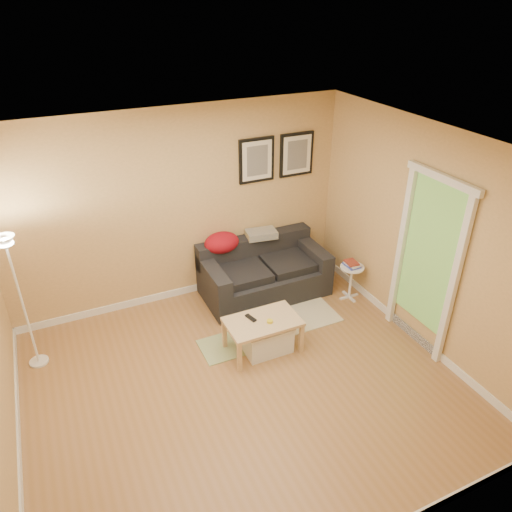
{
  "coord_description": "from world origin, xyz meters",
  "views": [
    {
      "loc": [
        -1.51,
        -3.6,
        3.8
      ],
      "look_at": [
        0.55,
        0.85,
        1.05
      ],
      "focal_mm": 33.83,
      "sensor_mm": 36.0,
      "label": 1
    }
  ],
  "objects_px": {
    "coffee_table": "(263,335)",
    "book_stack": "(352,264)",
    "side_table": "(351,282)",
    "floor_lamp": "(23,307)",
    "storage_bin": "(266,337)",
    "sofa": "(265,270)"
  },
  "relations": [
    {
      "from": "storage_bin",
      "to": "book_stack",
      "type": "distance_m",
      "value": 1.66
    },
    {
      "from": "sofa",
      "to": "coffee_table",
      "type": "height_order",
      "value": "sofa"
    },
    {
      "from": "coffee_table",
      "to": "book_stack",
      "type": "distance_m",
      "value": 1.69
    },
    {
      "from": "sofa",
      "to": "book_stack",
      "type": "height_order",
      "value": "sofa"
    },
    {
      "from": "coffee_table",
      "to": "storage_bin",
      "type": "xyz_separation_m",
      "value": [
        0.04,
        -0.02,
        -0.04
      ]
    },
    {
      "from": "side_table",
      "to": "floor_lamp",
      "type": "distance_m",
      "value": 4.07
    },
    {
      "from": "sofa",
      "to": "side_table",
      "type": "relative_size",
      "value": 3.42
    },
    {
      "from": "coffee_table",
      "to": "storage_bin",
      "type": "relative_size",
      "value": 1.51
    },
    {
      "from": "floor_lamp",
      "to": "storage_bin",
      "type": "bearing_deg",
      "value": -19.74
    },
    {
      "from": "coffee_table",
      "to": "side_table",
      "type": "xyz_separation_m",
      "value": [
        1.57,
        0.49,
        0.04
      ]
    },
    {
      "from": "side_table",
      "to": "book_stack",
      "type": "bearing_deg",
      "value": 80.19
    },
    {
      "from": "storage_bin",
      "to": "floor_lamp",
      "type": "height_order",
      "value": "floor_lamp"
    },
    {
      "from": "side_table",
      "to": "floor_lamp",
      "type": "xyz_separation_m",
      "value": [
        -4.02,
        0.39,
        0.53
      ]
    },
    {
      "from": "side_table",
      "to": "book_stack",
      "type": "xyz_separation_m",
      "value": [
        0.0,
        0.02,
        0.28
      ]
    },
    {
      "from": "coffee_table",
      "to": "floor_lamp",
      "type": "relative_size",
      "value": 0.52
    },
    {
      "from": "book_stack",
      "to": "floor_lamp",
      "type": "bearing_deg",
      "value": -175.02
    },
    {
      "from": "storage_bin",
      "to": "floor_lamp",
      "type": "relative_size",
      "value": 0.34
    },
    {
      "from": "coffee_table",
      "to": "side_table",
      "type": "distance_m",
      "value": 1.65
    },
    {
      "from": "storage_bin",
      "to": "side_table",
      "type": "relative_size",
      "value": 1.14
    },
    {
      "from": "sofa",
      "to": "coffee_table",
      "type": "relative_size",
      "value": 1.99
    },
    {
      "from": "coffee_table",
      "to": "side_table",
      "type": "relative_size",
      "value": 1.72
    },
    {
      "from": "book_stack",
      "to": "sofa",
      "type": "bearing_deg",
      "value": 160.75
    }
  ]
}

